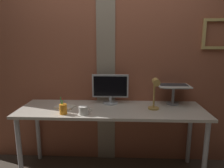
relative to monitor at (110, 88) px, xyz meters
The scene contains 9 objects.
brick_wall_back 0.40m from the monitor, 78.34° to the left, with size 3.69×0.16×2.64m.
desk 0.33m from the monitor, 82.66° to the right, with size 2.01×0.61×0.78m.
monitor is the anchor object (origin of this frame).
laptop_stand 0.73m from the monitor, ahead, with size 0.28×0.22×0.21m.
laptop 0.73m from the monitor, ahead, with size 0.35×0.30×0.21m.
desk_lamp 0.53m from the monitor, 26.29° to the right, with size 0.12×0.20×0.35m.
pen_cup 0.61m from the monitor, 139.65° to the right, with size 0.07×0.07×0.18m.
coffee_mug 0.48m from the monitor, 122.62° to the right, with size 0.13×0.10×0.08m.
paper_clutter_stack 0.55m from the monitor, 159.74° to the right, with size 0.20×0.14×0.02m, color silver.
Camera 1 is at (0.09, -2.12, 1.50)m, focal length 33.04 mm.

